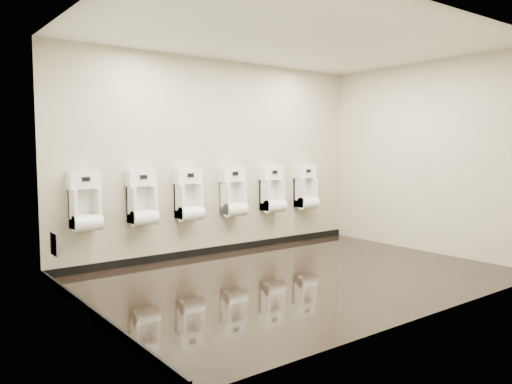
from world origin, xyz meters
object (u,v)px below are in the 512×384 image
Objects in this scene: urinal_1 at (142,202)px; urinal_5 at (306,190)px; urinal_3 at (233,195)px; urinal_0 at (85,206)px; urinal_4 at (273,193)px; urinal_2 at (189,199)px; access_panel at (55,244)px.

urinal_5 is at bearing 0.00° from urinal_1.
urinal_0 is at bearing 180.00° from urinal_3.
urinal_0 is at bearing 180.00° from urinal_4.
urinal_1 is 1.00× the size of urinal_3.
urinal_1 is at bearing 180.00° from urinal_3.
urinal_3 is (0.74, 0.00, 0.00)m from urinal_2.
access_panel is at bearing -174.07° from urinal_5.
urinal_1 reaches higher than access_panel.
urinal_0 and urinal_1 have the same top height.
urinal_3 is (2.64, 0.42, 0.35)m from access_panel.
urinal_3 is 1.00× the size of urinal_4.
urinal_0 and urinal_3 have the same top height.
access_panel is 0.35× the size of urinal_3.
access_panel is at bearing -138.63° from urinal_0.
urinal_5 is (4.09, 0.42, 0.35)m from access_panel.
urinal_2 is (0.69, 0.00, 0.00)m from urinal_1.
urinal_1 and urinal_5 have the same top height.
urinal_0 reaches higher than access_panel.
urinal_1 is at bearing 180.00° from urinal_4.
urinal_3 is at bearing 0.00° from urinal_0.
urinal_1 is at bearing 19.26° from access_panel.
urinal_3 is 1.44m from urinal_5.
urinal_1 is (0.73, 0.00, 0.00)m from urinal_0.
urinal_0 is 0.73m from urinal_1.
urinal_3 is 1.00× the size of urinal_5.
urinal_0 is at bearing 180.00° from urinal_2.
urinal_5 is at bearing 5.93° from access_panel.
urinal_1 and urinal_4 have the same top height.
urinal_2 and urinal_5 have the same top height.
urinal_5 reaches higher than access_panel.
urinal_3 reaches higher than access_panel.
urinal_2 is (1.42, 0.00, 0.00)m from urinal_0.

